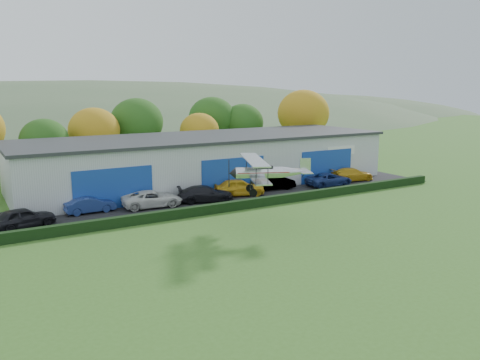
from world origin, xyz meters
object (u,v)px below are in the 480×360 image
car_2 (152,199)px  biplane (266,171)px  car_1 (90,205)px  car_3 (205,194)px  car_0 (23,218)px  car_5 (272,182)px  car_6 (329,179)px  hangar (206,160)px  car_4 (239,187)px  car_7 (352,174)px

car_2 → biplane: size_ratio=0.75×
car_1 → car_3: car_3 is taller
car_0 → car_1: bearing=-82.8°
car_1 → car_2: size_ratio=0.79×
car_5 → car_6: bearing=-97.4°
car_2 → car_5: size_ratio=1.09×
car_6 → biplane: (-14.17, -9.13, 3.50)m
car_5 → car_6: 6.50m
car_6 → biplane: biplane is taller
hangar → car_1: (-14.22, -6.50, -1.92)m
car_2 → car_6: 19.58m
car_3 → car_1: bearing=100.1°
car_0 → car_1: 5.76m
car_6 → car_0: bearing=93.8°
car_4 → car_7: (14.84, 0.10, -0.11)m
car_3 → car_4: 4.01m
hangar → car_1: 15.75m
hangar → car_5: (4.29, -6.52, -1.81)m
car_0 → biplane: (16.05, -8.75, 3.44)m
hangar → car_1: bearing=-155.4°
car_7 → car_6: bearing=109.6°
car_7 → biplane: size_ratio=0.72×
hangar → car_0: size_ratio=8.84×
car_7 → biplane: bearing=125.6°
car_3 → car_4: car_4 is taller
biplane → hangar: bearing=101.5°
car_0 → car_5: (23.92, 1.95, 0.02)m
car_1 → car_7: bearing=-92.2°
car_1 → biplane: bearing=-136.2°
hangar → car_7: 16.52m
car_1 → car_2: car_2 is taller
car_2 → biplane: biplane is taller
car_3 → car_5: bearing=-63.4°
car_7 → car_1: bearing=95.5°
car_6 → biplane: bearing=125.9°
car_2 → car_7: (23.75, 0.11, -0.00)m
car_1 → car_7: car_7 is taller
car_1 → car_3: (10.19, -1.34, 0.06)m
car_0 → car_5: size_ratio=0.95×
car_0 → car_1: car_0 is taller
car_7 → car_5: bearing=93.4°
car_6 → car_3: bearing=92.0°
car_4 → car_6: bearing=-79.2°
car_5 → car_6: size_ratio=0.94×
hangar → car_6: size_ratio=7.88×
car_2 → car_5: car_5 is taller
car_3 → car_5: (8.32, 1.31, 0.05)m
car_4 → car_5: size_ratio=1.02×
hangar → car_4: (-0.06, -7.24, -1.77)m
car_3 → biplane: size_ratio=0.73×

